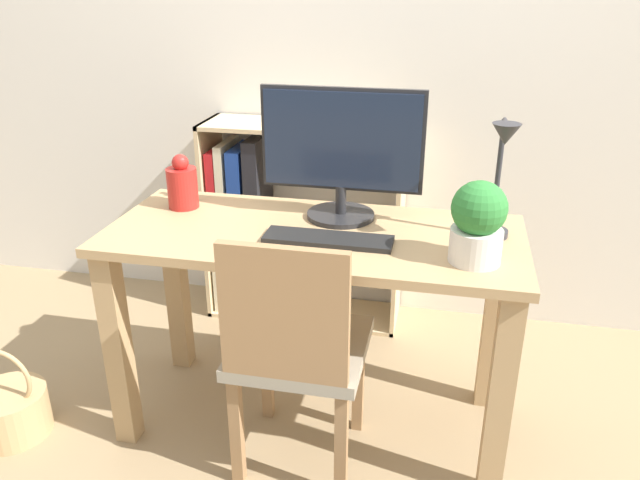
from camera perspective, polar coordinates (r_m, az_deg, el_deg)
The scene contains 11 objects.
ground_plane at distance 2.34m, azimuth -0.54°, elevation -15.92°, with size 10.00×10.00×0.00m, color #997F5B.
wall_back at distance 2.71m, azimuth 3.84°, elevation 19.49°, with size 8.00×0.05×2.60m.
desk at distance 2.02m, azimuth -0.60°, elevation -3.20°, with size 1.31×0.57×0.73m.
monitor at distance 2.00m, azimuth 2.00°, elevation 8.40°, with size 0.52×0.22×0.43m.
keyboard at distance 1.88m, azimuth 0.75°, elevation 0.08°, with size 0.39×0.11×0.02m.
vase at distance 2.19m, azimuth -12.48°, elevation 4.91°, with size 0.10×0.10×0.19m.
desk_lamp at distance 1.87m, azimuth 16.15°, elevation 6.12°, with size 0.10×0.19×0.37m.
potted_plant at distance 1.76m, azimuth 14.24°, elevation 1.60°, with size 0.15×0.15×0.24m.
chair at distance 1.88m, azimuth -2.31°, elevation -9.76°, with size 0.40×0.40×0.83m.
bookshelf at distance 2.83m, azimuth -4.75°, elevation 1.13°, with size 0.86×0.28×0.89m.
basket at distance 2.47m, azimuth -26.50°, elevation -13.75°, with size 0.26×0.26×0.34m.
Camera 1 is at (0.40, -1.77, 1.48)m, focal length 35.00 mm.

